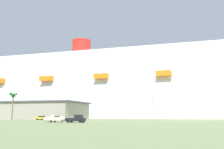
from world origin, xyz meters
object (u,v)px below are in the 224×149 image
(cruise_ship, at_px, (138,90))
(parked_car_white_van, at_px, (6,117))
(street_lamp, at_px, (154,104))
(palm_tree, at_px, (13,98))
(small_boat_on_trailer, at_px, (56,119))
(pickup_truck, at_px, (76,119))
(parked_car_yellow_taxi, at_px, (41,118))
(parked_car_red_hatchback, at_px, (56,118))

(cruise_ship, distance_m, parked_car_white_van, 74.10)
(street_lamp, bearing_deg, cruise_ship, 100.65)
(palm_tree, bearing_deg, parked_car_white_van, 130.86)
(small_boat_on_trailer, relative_size, parked_car_white_van, 1.68)
(small_boat_on_trailer, bearing_deg, pickup_truck, -6.94)
(cruise_ship, bearing_deg, parked_car_yellow_taxi, -125.09)
(parked_car_white_van, height_order, parked_car_red_hatchback, same)
(cruise_ship, relative_size, pickup_truck, 50.31)
(cruise_ship, xyz_separation_m, pickup_truck, (-8.63, -82.00, -15.99))
(small_boat_on_trailer, relative_size, parked_car_red_hatchback, 1.72)
(cruise_ship, bearing_deg, pickup_truck, -96.01)
(cruise_ship, bearing_deg, parked_car_white_van, -143.88)
(pickup_truck, xyz_separation_m, street_lamp, (20.71, 17.77, 4.56))
(pickup_truck, xyz_separation_m, palm_tree, (-35.30, 22.64, 7.76))
(parked_car_white_van, bearing_deg, palm_tree, -49.14)
(pickup_truck, distance_m, parked_car_yellow_taxi, 41.27)
(street_lamp, distance_m, parked_car_white_van, 73.87)
(palm_tree, distance_m, parked_car_red_hatchback, 18.91)
(cruise_ship, relative_size, small_boat_on_trailer, 36.03)
(cruise_ship, height_order, parked_car_yellow_taxi, cruise_ship)
(parked_car_white_van, bearing_deg, parked_car_red_hatchback, -20.55)
(parked_car_yellow_taxi, bearing_deg, palm_tree, -134.00)
(small_boat_on_trailer, distance_m, palm_tree, 37.00)
(pickup_truck, xyz_separation_m, small_boat_on_trailer, (-6.49, 0.79, -0.08))
(parked_car_white_van, xyz_separation_m, parked_car_red_hatchback, (30.82, -11.55, -0.00))
(parked_car_white_van, bearing_deg, parked_car_yellow_taxi, -20.00)
(small_boat_on_trailer, height_order, parked_car_red_hatchback, small_boat_on_trailer)
(parked_car_red_hatchback, bearing_deg, parked_car_yellow_taxi, 157.94)
(cruise_ship, xyz_separation_m, small_boat_on_trailer, (-15.12, -81.21, -16.08))
(street_lamp, bearing_deg, parked_car_white_van, 162.97)
(cruise_ship, distance_m, street_lamp, 66.34)
(cruise_ship, relative_size, parked_car_white_van, 60.44)
(pickup_truck, relative_size, parked_car_yellow_taxi, 1.27)
(palm_tree, height_order, parked_car_white_van, palm_tree)
(street_lamp, bearing_deg, parked_car_yellow_taxi, 164.41)
(cruise_ship, distance_m, parked_car_yellow_taxi, 64.25)
(pickup_truck, xyz_separation_m, parked_car_white_van, (-49.77, 39.37, -0.21))
(palm_tree, relative_size, parked_car_yellow_taxi, 2.42)
(palm_tree, height_order, parked_car_yellow_taxi, palm_tree)
(cruise_ship, xyz_separation_m, parked_car_white_van, (-58.41, -42.63, -16.20))
(palm_tree, distance_m, parked_car_yellow_taxi, 14.24)
(parked_car_white_van, height_order, parked_car_yellow_taxi, same)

